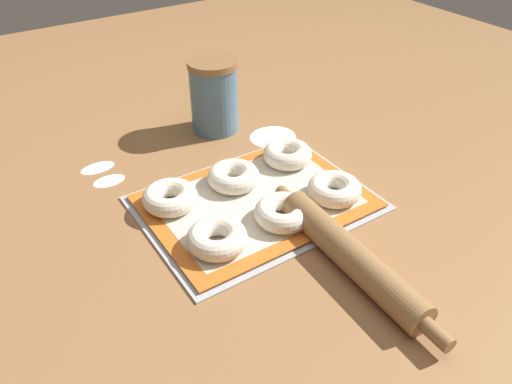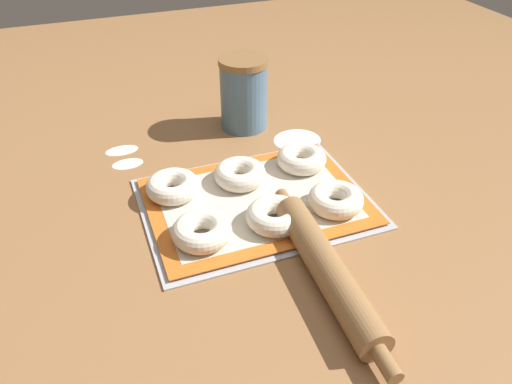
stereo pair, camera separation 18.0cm
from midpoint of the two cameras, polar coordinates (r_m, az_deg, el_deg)
name	(u,v)px [view 1 (the left image)]	position (r m, az deg, el deg)	size (l,w,h in m)	color
ground_plane	(266,203)	(1.02, -3.89, -1.55)	(2.80, 2.80, 0.00)	olive
baking_tray	(256,202)	(1.02, -5.05, -1.54)	(0.46, 0.34, 0.01)	#B2B5BA
baking_mat	(256,200)	(1.02, -5.07, -1.30)	(0.43, 0.32, 0.00)	orange
bagel_front_left	(217,238)	(0.90, -10.21, -5.61)	(0.11, 0.11, 0.04)	silver
bagel_front_center	(283,212)	(0.95, -2.31, -2.72)	(0.11, 0.11, 0.04)	silver
bagel_front_right	(334,189)	(1.01, 3.98, 0.01)	(0.11, 0.11, 0.04)	silver
bagel_back_left	(170,197)	(1.02, -14.84, -0.94)	(0.11, 0.11, 0.04)	silver
bagel_back_center	(234,176)	(1.05, -7.48, 1.48)	(0.11, 0.11, 0.04)	silver
bagel_back_right	(287,154)	(1.12, -0.96, 4.09)	(0.11, 0.11, 0.04)	silver
flour_canister	(214,96)	(1.26, -8.99, 10.63)	(0.12, 0.12, 0.18)	slate
rolling_pin	(350,255)	(0.86, 4.90, -7.63)	(0.07, 0.44, 0.06)	olive
flour_patch_near	(97,167)	(1.21, -21.82, 2.38)	(0.08, 0.05, 0.00)	white
flour_patch_far	(273,136)	(1.25, -2.20, 6.15)	(0.12, 0.11, 0.00)	white
flour_patch_side	(109,180)	(1.16, -20.83, 0.97)	(0.07, 0.05, 0.00)	white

